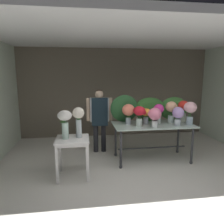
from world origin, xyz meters
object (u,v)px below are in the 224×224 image
object	(u,v)px
vase_coral_lilies	(128,111)
vase_lilac_peonies	(178,115)
vase_peach_carnations	(171,109)
vase_crimson_roses	(140,114)
vase_magenta_stock	(159,111)
vase_blush_anemones	(190,110)
vase_white_roses_tall	(65,121)
vase_rosy_tulips	(155,115)
vase_scarlet_freesia	(183,109)
display_table_glass	(153,130)
vase_cream_lisianthus_tall	(78,119)
florist	(99,114)
side_table_white	(73,144)
vase_sunset_snapdragons	(146,114)

from	to	relation	value
vase_coral_lilies	vase_lilac_peonies	world-z (taller)	vase_coral_lilies
vase_peach_carnations	vase_crimson_roses	world-z (taller)	vase_peach_carnations
vase_magenta_stock	vase_blush_anemones	world-z (taller)	vase_blush_anemones
vase_blush_anemones	vase_white_roses_tall	xyz separation A→B (m)	(-2.62, -0.40, -0.06)
vase_lilac_peonies	vase_rosy_tulips	bearing A→B (deg)	-170.53
vase_crimson_roses	vase_white_roses_tall	world-z (taller)	vase_white_roses_tall
vase_coral_lilies	vase_scarlet_freesia	distance (m)	1.30
vase_lilac_peonies	vase_crimson_roses	world-z (taller)	vase_crimson_roses
display_table_glass	vase_cream_lisianthus_tall	world-z (taller)	vase_cream_lisianthus_tall
florist	vase_peach_carnations	size ratio (longest dim) A/B	3.22
vase_coral_lilies	vase_rosy_tulips	distance (m)	0.60
display_table_glass	side_table_white	bearing A→B (deg)	-162.30
vase_crimson_roses	vase_scarlet_freesia	distance (m)	1.15
florist	vase_coral_lilies	xyz separation A→B (m)	(0.58, -0.61, 0.16)
vase_crimson_roses	vase_blush_anemones	size ratio (longest dim) A/B	0.86
vase_crimson_roses	vase_rosy_tulips	xyz separation A→B (m)	(0.28, -0.14, -0.02)
display_table_glass	vase_scarlet_freesia	distance (m)	0.89
vase_coral_lilies	vase_scarlet_freesia	size ratio (longest dim) A/B	0.91
vase_coral_lilies	vase_rosy_tulips	xyz separation A→B (m)	(0.47, -0.38, -0.03)
vase_rosy_tulips	vase_magenta_stock	bearing A→B (deg)	58.66
vase_magenta_stock	vase_sunset_snapdragons	bearing A→B (deg)	177.59
vase_sunset_snapdragons	vase_rosy_tulips	distance (m)	0.36
florist	vase_blush_anemones	distance (m)	2.08
side_table_white	vase_rosy_tulips	distance (m)	1.73
side_table_white	vase_lilac_peonies	size ratio (longest dim) A/B	1.84
vase_rosy_tulips	vase_lilac_peonies	bearing A→B (deg)	9.47
display_table_glass	vase_rosy_tulips	distance (m)	0.50
display_table_glass	florist	size ratio (longest dim) A/B	1.13
florist	vase_rosy_tulips	size ratio (longest dim) A/B	3.75
vase_scarlet_freesia	vase_rosy_tulips	bearing A→B (deg)	-152.77
vase_sunset_snapdragons	vase_coral_lilies	xyz separation A→B (m)	(-0.39, 0.03, 0.07)
display_table_glass	vase_lilac_peonies	size ratio (longest dim) A/B	4.29
vase_coral_lilies	vase_peach_carnations	bearing A→B (deg)	1.40
vase_coral_lilies	vase_peach_carnations	xyz separation A→B (m)	(1.00, 0.02, 0.02)
vase_sunset_snapdragons	vase_magenta_stock	size ratio (longest dim) A/B	0.79
vase_rosy_tulips	vase_scarlet_freesia	distance (m)	0.93
vase_lilac_peonies	vase_magenta_stock	world-z (taller)	vase_magenta_stock
vase_coral_lilies	side_table_white	bearing A→B (deg)	-152.30
side_table_white	vase_crimson_roses	bearing A→B (deg)	15.62
vase_lilac_peonies	vase_crimson_roses	bearing A→B (deg)	176.56
vase_rosy_tulips	vase_sunset_snapdragons	bearing A→B (deg)	102.16
side_table_white	vase_crimson_roses	size ratio (longest dim) A/B	1.75
display_table_glass	vase_blush_anemones	xyz separation A→B (m)	(0.77, -0.15, 0.45)
vase_sunset_snapdragons	vase_cream_lisianthus_tall	xyz separation A→B (m)	(-1.46, -0.54, 0.05)
vase_magenta_stock	vase_rosy_tulips	world-z (taller)	vase_magenta_stock
vase_magenta_stock	vase_rosy_tulips	bearing A→B (deg)	-121.34
side_table_white	vase_magenta_stock	distance (m)	2.01
vase_crimson_roses	vase_coral_lilies	bearing A→B (deg)	127.85
vase_lilac_peonies	vase_cream_lisianthus_tall	size ratio (longest dim) A/B	0.72
side_table_white	vase_white_roses_tall	xyz separation A→B (m)	(-0.12, 0.00, 0.45)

